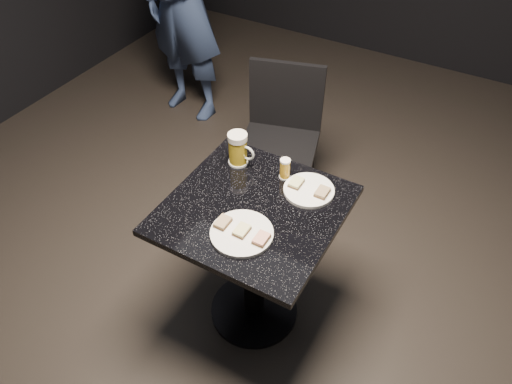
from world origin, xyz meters
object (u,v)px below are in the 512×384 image
Objects in this scene: patron at (184,2)px; chair at (281,133)px; plate_small at (309,190)px; beer_tumbler at (285,169)px; plate_large at (242,233)px; table at (254,246)px; beer_mug at (238,149)px.

patron is 1.25m from chair.
beer_tumbler is at bearing 166.92° from plate_small.
plate_large is at bearing -108.85° from plate_small.
chair is at bearing 109.59° from table.
beer_mug reaches higher than table.
beer_mug reaches higher than plate_large.
patron is 1.64m from beer_mug.
table is 0.37m from beer_tumbler.
plate_large is 0.29m from table.
beer_tumbler is (-0.13, 0.03, 0.04)m from plate_small.
plate_large is at bearing -71.42° from chair.
plate_small is 1.92m from patron.
beer_tumbler is (1.37, -1.16, -0.05)m from patron.
patron is 1.80m from beer_tumbler.
patron is at bearing 151.58° from chair.
plate_small is 0.36m from table.
plate_small is at bearing 71.15° from plate_large.
patron is at bearing 139.80° from beer_tumbler.
patron is 1.92× the size of chair.
beer_tumbler is (0.23, 0.02, -0.03)m from beer_mug.
plate_large is 1.58× the size of beer_mug.
beer_tumbler is at bearing -61.74° from chair.
beer_tumbler reaches higher than plate_small.
beer_tumbler reaches higher than plate_large.
beer_mug reaches higher than beer_tumbler.
patron is at bearing 131.85° from plate_large.
patron reaches higher than chair.
chair is (-0.45, 0.62, -0.26)m from plate_small.
beer_mug reaches higher than plate_small.
beer_tumbler is 0.11× the size of chair.
plate_large is 0.28× the size of chair.
patron is at bearing 134.10° from table.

